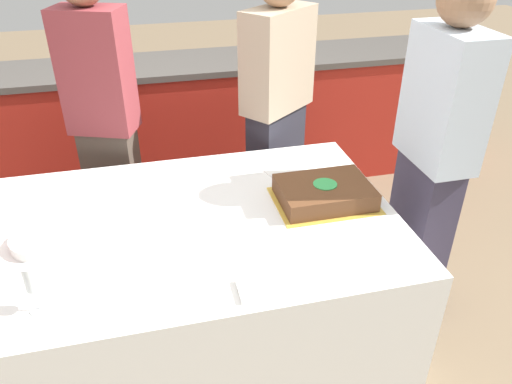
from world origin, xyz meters
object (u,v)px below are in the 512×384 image
Objects in this scene: plate_stack at (42,240)px; wine_glass at (32,281)px; cake at (324,193)px; person_seated_right at (432,164)px; person_standing_back at (105,124)px; person_cutting_cake at (277,114)px.

plate_stack is 0.38m from wine_glass.
cake reaches higher than plate_stack.
person_seated_right is 1.61m from person_standing_back.
plate_stack is at bearing 94.51° from person_standing_back.
cake is at bearing 19.89° from wine_glass.
person_seated_right is (1.61, 0.39, 0.01)m from wine_glass.
wine_glass is 0.11× the size of person_cutting_cake.
cake is 1.20m from person_standing_back.
person_cutting_cake is at bearing 90.00° from cake.
cake is 0.26× the size of person_standing_back.
cake is 0.26× the size of person_seated_right.
person_cutting_cake is 0.97× the size of person_seated_right.
person_seated_right reaches higher than person_standing_back.
person_standing_back is at bearing 80.16° from wine_glass.
person_standing_back is (-0.92, 0.77, 0.09)m from cake.
cake is at bearing 1.79° from plate_stack.
cake is 0.77m from person_cutting_cake.
person_seated_right is at bearing 13.58° from wine_glass.
person_standing_back is (-1.40, 0.78, 0.00)m from person_seated_right.
wine_glass is (-1.12, -0.41, 0.08)m from cake.
person_standing_back is at bearing -119.20° from person_seated_right.
wine_glass is at bearing 101.08° from person_standing_back.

